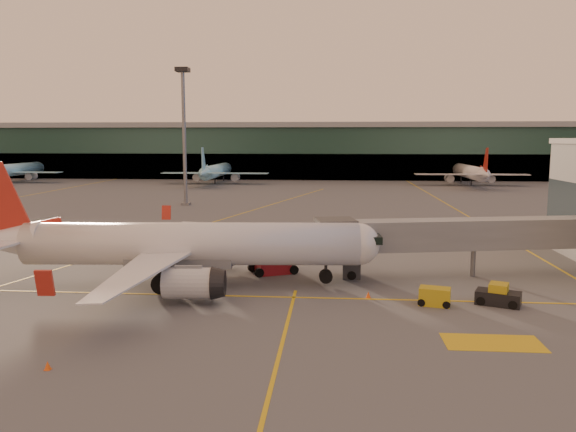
# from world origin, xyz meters

# --- Properties ---
(ground) EXTENTS (600.00, 600.00, 0.00)m
(ground) POSITION_xyz_m (0.00, 0.00, 0.00)
(ground) COLOR #4C4F54
(ground) RESTS_ON ground
(taxi_markings) EXTENTS (100.12, 173.00, 0.01)m
(taxi_markings) POSITION_xyz_m (-7.32, 44.49, 0.01)
(taxi_markings) COLOR gold
(taxi_markings) RESTS_ON ground
(terminal) EXTENTS (400.00, 20.00, 17.60)m
(terminal) POSITION_xyz_m (0.00, 141.79, 8.76)
(terminal) COLOR #19382D
(terminal) RESTS_ON ground
(mast_west_near) EXTENTS (2.40, 2.40, 25.60)m
(mast_west_near) POSITION_xyz_m (-20.00, 66.00, 14.86)
(mast_west_near) COLOR slate
(mast_west_near) RESTS_ON ground
(distant_aircraft_row) EXTENTS (290.00, 34.00, 13.00)m
(distant_aircraft_row) POSITION_xyz_m (-21.00, 118.00, 0.00)
(distant_aircraft_row) COLOR #91D9F2
(distant_aircraft_row) RESTS_ON ground
(main_airplane) EXTENTS (35.27, 31.80, 10.64)m
(main_airplane) POSITION_xyz_m (-5.15, 7.95, 3.46)
(main_airplane) COLOR silver
(main_airplane) RESTS_ON ground
(jet_bridge) EXTENTS (29.94, 8.91, 5.45)m
(jet_bridge) POSITION_xyz_m (22.24, 13.71, 3.72)
(jet_bridge) COLOR slate
(jet_bridge) RESTS_ON ground
(catering_truck) EXTENTS (5.95, 4.41, 4.24)m
(catering_truck) POSITION_xyz_m (2.25, 12.92, 2.41)
(catering_truck) COLOR maroon
(catering_truck) RESTS_ON ground
(gpu_cart) EXTENTS (2.61, 1.93, 1.37)m
(gpu_cart) POSITION_xyz_m (15.79, 3.75, 0.67)
(gpu_cart) COLOR #B79F16
(gpu_cart) RESTS_ON ground
(pushback_tug) EXTENTS (3.63, 2.82, 1.66)m
(pushback_tug) POSITION_xyz_m (20.64, 4.28, 0.67)
(pushback_tug) COLOR black
(pushback_tug) RESTS_ON ground
(cone_nose) EXTENTS (0.41, 0.41, 0.52)m
(cone_nose) POSITION_xyz_m (15.36, 5.74, 0.25)
(cone_nose) COLOR #FF550D
(cone_nose) RESTS_ON ground
(cone_wing_right) EXTENTS (0.38, 0.38, 0.49)m
(cone_wing_right) POSITION_xyz_m (-7.43, -10.18, 0.23)
(cone_wing_right) COLOR #FF550D
(cone_wing_right) RESTS_ON ground
(cone_wing_left) EXTENTS (0.38, 0.38, 0.48)m
(cone_wing_left) POSITION_xyz_m (-6.84, 26.34, 0.23)
(cone_wing_left) COLOR #FF550D
(cone_wing_left) RESTS_ON ground
(cone_fwd) EXTENTS (0.40, 0.40, 0.51)m
(cone_fwd) POSITION_xyz_m (10.90, 5.39, 0.24)
(cone_fwd) COLOR #FF550D
(cone_fwd) RESTS_ON ground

